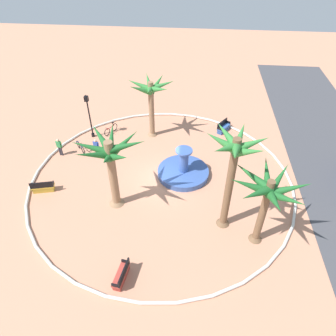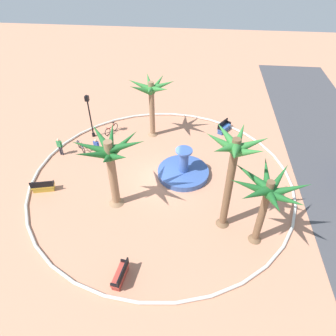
# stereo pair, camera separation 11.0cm
# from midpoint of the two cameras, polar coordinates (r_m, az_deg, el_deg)

# --- Properties ---
(ground_plane) EXTENTS (80.00, 80.00, 0.00)m
(ground_plane) POSITION_cam_midpoint_polar(r_m,az_deg,el_deg) (23.47, -1.36, -2.14)
(ground_plane) COLOR tan
(plaza_curb) EXTENTS (19.69, 19.69, 0.20)m
(plaza_curb) POSITION_cam_midpoint_polar(r_m,az_deg,el_deg) (23.40, -1.37, -1.96)
(plaza_curb) COLOR silver
(plaza_curb) RESTS_ON ground
(fountain) EXTENTS (3.94, 3.94, 2.38)m
(fountain) POSITION_cam_midpoint_polar(r_m,az_deg,el_deg) (23.70, 2.71, -0.62)
(fountain) COLOR #38569E
(fountain) RESTS_ON ground
(palm_tree_near_fountain) EXTENTS (4.32, 4.57, 5.49)m
(palm_tree_near_fountain) POSITION_cam_midpoint_polar(r_m,az_deg,el_deg) (19.36, -10.81, 1.85)
(palm_tree_near_fountain) COLOR #8E6B4C
(palm_tree_near_fountain) RESTS_ON ground
(palm_tree_by_curb) EXTENTS (4.41, 4.41, 5.14)m
(palm_tree_by_curb) POSITION_cam_midpoint_polar(r_m,az_deg,el_deg) (17.52, 17.81, -4.53)
(palm_tree_by_curb) COLOR brown
(palm_tree_by_curb) RESTS_ON ground
(palm_tree_mid_plaza) EXTENTS (3.58, 3.56, 6.97)m
(palm_tree_mid_plaza) POSITION_cam_midpoint_polar(r_m,az_deg,el_deg) (17.16, 11.79, 1.25)
(palm_tree_mid_plaza) COLOR brown
(palm_tree_mid_plaza) RESTS_ON ground
(palm_tree_far_side) EXTENTS (3.97, 4.06, 5.37)m
(palm_tree_far_side) POSITION_cam_midpoint_polar(r_m,az_deg,el_deg) (26.35, -3.28, 13.51)
(palm_tree_far_side) COLOR #8E6B4C
(palm_tree_far_side) RESTS_ON ground
(bench_east) EXTENTS (1.66, 0.73, 1.00)m
(bench_east) POSITION_cam_midpoint_polar(r_m,az_deg,el_deg) (18.06, -8.81, -19.17)
(bench_east) COLOR #B73D33
(bench_east) RESTS_ON ground
(bench_west) EXTENTS (1.60, 1.32, 1.00)m
(bench_west) POSITION_cam_midpoint_polar(r_m,az_deg,el_deg) (29.12, 10.14, 7.37)
(bench_west) COLOR #335BA8
(bench_west) RESTS_ON ground
(bench_north) EXTENTS (0.86, 1.67, 1.00)m
(bench_north) POSITION_cam_midpoint_polar(r_m,az_deg,el_deg) (24.09, -22.30, -3.39)
(bench_north) COLOR gold
(bench_north) RESTS_ON ground
(lamppost) EXTENTS (0.32, 0.32, 4.14)m
(lamppost) POSITION_cam_midpoint_polar(r_m,az_deg,el_deg) (27.69, -14.58, 9.87)
(lamppost) COLOR black
(lamppost) RESTS_ON ground
(bicycle_red_frame) EXTENTS (1.35, 1.16, 0.94)m
(bicycle_red_frame) POSITION_cam_midpoint_polar(r_m,az_deg,el_deg) (27.13, -16.02, 3.75)
(bicycle_red_frame) COLOR black
(bicycle_red_frame) RESTS_ON ground
(bicycle_by_lamppost) EXTENTS (1.54, 0.88, 0.94)m
(bicycle_by_lamppost) POSITION_cam_midpoint_polar(r_m,az_deg,el_deg) (28.87, -10.67, 7.08)
(bicycle_by_lamppost) COLOR black
(bicycle_by_lamppost) RESTS_ON ground
(person_cyclist_helmet) EXTENTS (0.25, 0.53, 1.62)m
(person_cyclist_helmet) POSITION_cam_midpoint_polar(r_m,az_deg,el_deg) (26.85, -19.64, 3.83)
(person_cyclist_helmet) COLOR #33333D
(person_cyclist_helmet) RESTS_ON ground
(person_cyclist_photo) EXTENTS (0.27, 0.52, 1.66)m
(person_cyclist_photo) POSITION_cam_midpoint_polar(r_m,az_deg,el_deg) (25.86, -13.28, 3.83)
(person_cyclist_photo) COLOR #33333D
(person_cyclist_photo) RESTS_ON ground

